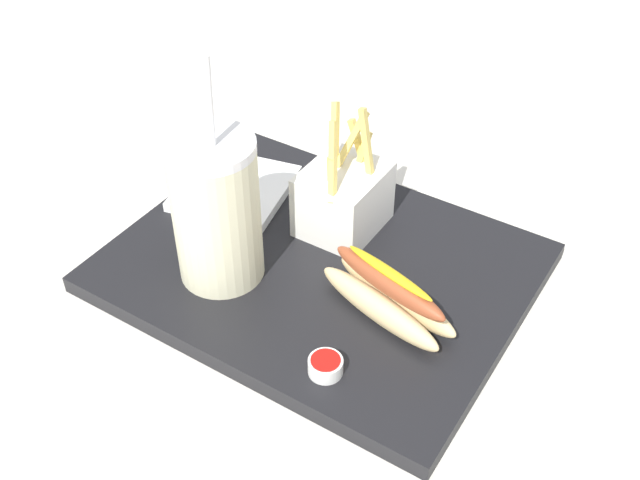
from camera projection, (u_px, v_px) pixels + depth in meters
The scene contains 7 objects.
ground_plane at pixel (320, 281), 0.87m from camera, with size 2.40×2.40×0.02m, color silver.
food_tray at pixel (320, 267), 0.85m from camera, with size 0.44×0.35×0.02m, color black.
soda_cup at pixel (216, 211), 0.78m from camera, with size 0.09×0.09×0.26m.
fries_basket at pixel (343, 197), 0.87m from camera, with size 0.08×0.10×0.15m.
hot_dog_1 at pixel (388, 296), 0.77m from camera, with size 0.16×0.09×0.06m.
ketchup_cup_1 at pixel (326, 365), 0.72m from camera, with size 0.03×0.03×0.02m.
napkin_stack at pixel (235, 188), 0.94m from camera, with size 0.13×0.13×0.01m, color white.
Camera 1 is at (0.34, -0.53, 0.58)m, focal length 43.16 mm.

